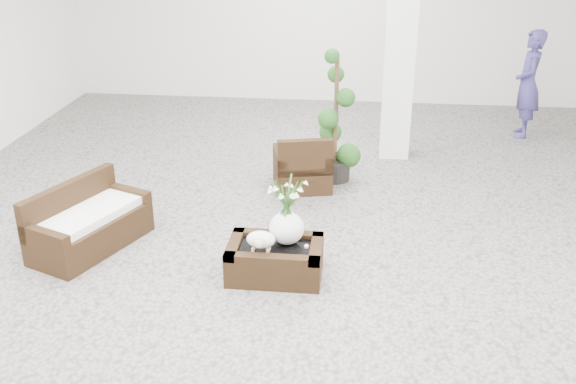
# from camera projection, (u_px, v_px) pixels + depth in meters

# --- Properties ---
(ground) EXTENTS (11.00, 11.00, 0.00)m
(ground) POSITION_uv_depth(u_px,v_px,m) (289.00, 241.00, 7.09)
(ground) COLOR gray
(ground) RESTS_ON ground
(column) EXTENTS (0.40, 0.40, 3.50)m
(column) POSITION_uv_depth(u_px,v_px,m) (401.00, 31.00, 8.81)
(column) COLOR white
(column) RESTS_ON ground
(coffee_table) EXTENTS (0.90, 0.60, 0.31)m
(coffee_table) POSITION_uv_depth(u_px,v_px,m) (275.00, 261.00, 6.39)
(coffee_table) COLOR #34200F
(coffee_table) RESTS_ON ground
(sheep_figurine) EXTENTS (0.28, 0.23, 0.21)m
(sheep_figurine) POSITION_uv_depth(u_px,v_px,m) (261.00, 241.00, 6.20)
(sheep_figurine) COLOR white
(sheep_figurine) RESTS_ON coffee_table
(planter_narcissus) EXTENTS (0.44, 0.44, 0.80)m
(planter_narcissus) POSITION_uv_depth(u_px,v_px,m) (287.00, 205.00, 6.24)
(planter_narcissus) COLOR white
(planter_narcissus) RESTS_ON coffee_table
(tealight) EXTENTS (0.04, 0.04, 0.03)m
(tealight) POSITION_uv_depth(u_px,v_px,m) (306.00, 246.00, 6.31)
(tealight) COLOR white
(tealight) RESTS_ON coffee_table
(armchair) EXTENTS (0.81, 0.79, 0.72)m
(armchair) POSITION_uv_depth(u_px,v_px,m) (302.00, 160.00, 8.29)
(armchair) COLOR #34200F
(armchair) RESTS_ON ground
(loveseat) EXTENTS (1.06, 1.41, 0.68)m
(loveseat) POSITION_uv_depth(u_px,v_px,m) (89.00, 218.00, 6.84)
(loveseat) COLOR #34200F
(loveseat) RESTS_ON ground
(topiary) EXTENTS (0.45, 0.45, 1.68)m
(topiary) POSITION_uv_depth(u_px,v_px,m) (336.00, 117.00, 8.34)
(topiary) COLOR #1B4115
(topiary) RESTS_ON ground
(shopper) EXTENTS (0.45, 0.63, 1.62)m
(shopper) POSITION_uv_depth(u_px,v_px,m) (528.00, 84.00, 9.97)
(shopper) COLOR navy
(shopper) RESTS_ON ground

